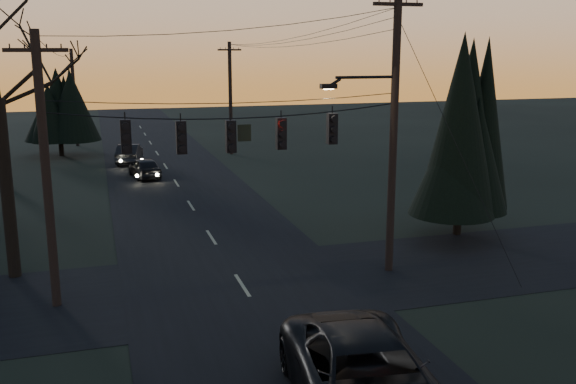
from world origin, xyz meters
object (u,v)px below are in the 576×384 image
object	(u,v)px
sedan_oncoming_a	(145,168)
evergreen_right	(463,131)
suv_near	(367,382)
utility_pole_right	(389,270)
utility_pole_left	(57,305)
utility_pole_far_l	(78,146)
sedan_oncoming_b	(130,154)
utility_pole_far_r	(232,154)

from	to	relation	value
sedan_oncoming_a	evergreen_right	bearing A→B (deg)	116.99
suv_near	utility_pole_right	bearing A→B (deg)	67.97
utility_pole_left	utility_pole_far_l	bearing A→B (deg)	90.00
utility_pole_right	utility_pole_left	size ratio (longest dim) A/B	1.18
utility_pole_left	sedan_oncoming_a	xyz separation A→B (m)	(4.33, 20.32, 0.64)
evergreen_right	sedan_oncoming_b	xyz separation A→B (m)	(-12.68, 22.68, -3.87)
suv_near	sedan_oncoming_a	distance (m)	29.14
evergreen_right	sedan_oncoming_a	xyz separation A→B (m)	(-12.07, 16.90, -3.92)
sedan_oncoming_b	utility_pole_far_l	bearing A→B (deg)	-58.60
utility_pole_far_l	utility_pole_right	bearing A→B (deg)	-72.28
utility_pole_right	evergreen_right	xyz separation A→B (m)	(4.90, 3.42, 4.55)
evergreen_right	utility_pole_far_l	bearing A→B (deg)	116.72
utility_pole_right	utility_pole_far_r	world-z (taller)	utility_pole_right
sedan_oncoming_a	sedan_oncoming_b	bearing A→B (deg)	-92.50
utility_pole_right	sedan_oncoming_a	xyz separation A→B (m)	(-7.17, 20.32, 0.64)
utility_pole_left	utility_pole_far_r	distance (m)	30.27
utility_pole_far_r	utility_pole_far_l	world-z (taller)	utility_pole_far_r
utility_pole_far_r	utility_pole_far_l	distance (m)	14.01
utility_pole_far_l	suv_near	world-z (taller)	utility_pole_far_l
utility_pole_far_l	suv_near	xyz separation A→B (m)	(6.80, -44.71, 0.89)
utility_pole_right	utility_pole_far_l	world-z (taller)	utility_pole_right
utility_pole_far_l	evergreen_right	xyz separation A→B (m)	(16.40, -32.58, 4.55)
suv_near	sedan_oncoming_a	world-z (taller)	suv_near
utility_pole_right	sedan_oncoming_b	world-z (taller)	utility_pole_right
evergreen_right	sedan_oncoming_b	size ratio (longest dim) A/B	1.92
sedan_oncoming_a	sedan_oncoming_b	xyz separation A→B (m)	(-0.61, 5.78, 0.04)
utility_pole_left	utility_pole_far_r	world-z (taller)	same
suv_near	utility_pole_far_r	bearing A→B (deg)	89.01
sedan_oncoming_b	suv_near	bearing A→B (deg)	105.87
utility_pole_right	utility_pole_left	world-z (taller)	utility_pole_right
suv_near	utility_pole_left	bearing A→B (deg)	134.27
suv_near	sedan_oncoming_b	world-z (taller)	suv_near
utility_pole_far_r	suv_near	size ratio (longest dim) A/B	1.33
utility_pole_left	utility_pole_right	bearing A→B (deg)	0.00
utility_pole_right	utility_pole_far_r	distance (m)	28.00
utility_pole_far_r	sedan_oncoming_b	xyz separation A→B (m)	(-7.78, -1.91, 0.68)
utility_pole_left	suv_near	xyz separation A→B (m)	(6.80, -8.71, 0.89)
utility_pole_far_l	suv_near	bearing A→B (deg)	-81.35
utility_pole_far_r	utility_pole_left	bearing A→B (deg)	-112.33
evergreen_right	sedan_oncoming_a	bearing A→B (deg)	125.54
suv_near	sedan_oncoming_b	xyz separation A→B (m)	(-3.08, 34.81, -0.21)
utility_pole_far_l	sedan_oncoming_a	xyz separation A→B (m)	(4.33, -15.68, 0.64)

